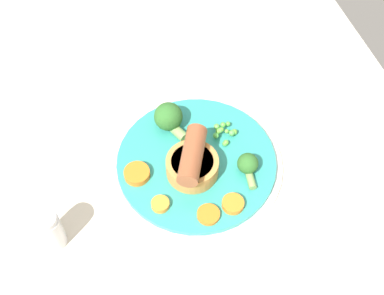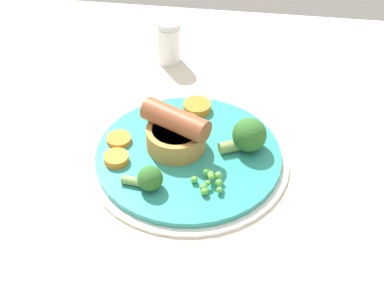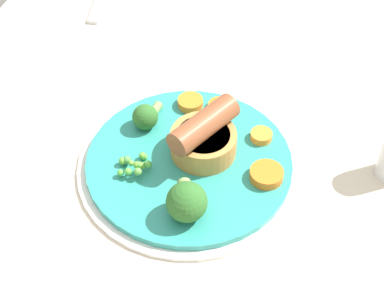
{
  "view_description": "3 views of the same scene",
  "coord_description": "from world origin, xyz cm",
  "px_view_note": "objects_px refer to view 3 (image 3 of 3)",
  "views": [
    {
      "loc": [
        41.15,
        -13.15,
        74.46
      ],
      "look_at": [
        -3.99,
        0.85,
        6.68
      ],
      "focal_mm": 50.0,
      "sensor_mm": 36.0,
      "label": 1
    },
    {
      "loc": [
        -11.79,
        64.64,
        62.55
      ],
      "look_at": [
        -3.43,
        1.2,
        5.53
      ],
      "focal_mm": 60.0,
      "sensor_mm": 36.0,
      "label": 2
    },
    {
      "loc": [
        -52.38,
        -14.5,
        62.52
      ],
      "look_at": [
        -1.9,
        1.2,
        5.6
      ],
      "focal_mm": 60.0,
      "sensor_mm": 36.0,
      "label": 3
    }
  ],
  "objects_px": {
    "carrot_slice_2": "(261,136)",
    "sausage_pudding": "(207,138)",
    "pea_pile": "(135,164)",
    "broccoli_floret_far": "(146,116)",
    "dinner_plate": "(189,165)",
    "carrot_slice_0": "(224,108)",
    "carrot_slice_3": "(266,175)",
    "carrot_slice_1": "(190,102)",
    "broccoli_floret_near": "(187,201)"
  },
  "relations": [
    {
      "from": "sausage_pudding",
      "to": "broccoli_floret_far",
      "type": "height_order",
      "value": "sausage_pudding"
    },
    {
      "from": "pea_pile",
      "to": "dinner_plate",
      "type": "bearing_deg",
      "value": -59.7
    },
    {
      "from": "sausage_pudding",
      "to": "carrot_slice_2",
      "type": "bearing_deg",
      "value": 152.64
    },
    {
      "from": "carrot_slice_0",
      "to": "dinner_plate",
      "type": "bearing_deg",
      "value": 169.94
    },
    {
      "from": "pea_pile",
      "to": "carrot_slice_2",
      "type": "relative_size",
      "value": 1.57
    },
    {
      "from": "broccoli_floret_far",
      "to": "dinner_plate",
      "type": "bearing_deg",
      "value": 66.58
    },
    {
      "from": "pea_pile",
      "to": "carrot_slice_3",
      "type": "bearing_deg",
      "value": -77.66
    },
    {
      "from": "pea_pile",
      "to": "broccoli_floret_near",
      "type": "xyz_separation_m",
      "value": [
        -0.04,
        -0.08,
        0.01
      ]
    },
    {
      "from": "dinner_plate",
      "to": "carrot_slice_1",
      "type": "distance_m",
      "value": 0.1
    },
    {
      "from": "sausage_pudding",
      "to": "broccoli_floret_near",
      "type": "bearing_deg",
      "value": 29.21
    },
    {
      "from": "pea_pile",
      "to": "carrot_slice_1",
      "type": "xyz_separation_m",
      "value": [
        0.13,
        -0.03,
        -0.0
      ]
    },
    {
      "from": "dinner_plate",
      "to": "sausage_pudding",
      "type": "distance_m",
      "value": 0.04
    },
    {
      "from": "broccoli_floret_far",
      "to": "carrot_slice_1",
      "type": "height_order",
      "value": "broccoli_floret_far"
    },
    {
      "from": "carrot_slice_3",
      "to": "carrot_slice_1",
      "type": "bearing_deg",
      "value": 53.02
    },
    {
      "from": "carrot_slice_2",
      "to": "pea_pile",
      "type": "bearing_deg",
      "value": 125.58
    },
    {
      "from": "broccoli_floret_near",
      "to": "carrot_slice_2",
      "type": "distance_m",
      "value": 0.15
    },
    {
      "from": "broccoli_floret_far",
      "to": "carrot_slice_2",
      "type": "bearing_deg",
      "value": 105.12
    },
    {
      "from": "dinner_plate",
      "to": "sausage_pudding",
      "type": "relative_size",
      "value": 2.78
    },
    {
      "from": "carrot_slice_2",
      "to": "carrot_slice_3",
      "type": "xyz_separation_m",
      "value": [
        -0.06,
        -0.02,
        0.0
      ]
    },
    {
      "from": "sausage_pudding",
      "to": "carrot_slice_0",
      "type": "bearing_deg",
      "value": -153.87
    },
    {
      "from": "dinner_plate",
      "to": "broccoli_floret_far",
      "type": "relative_size",
      "value": 5.0
    },
    {
      "from": "dinner_plate",
      "to": "carrot_slice_0",
      "type": "height_order",
      "value": "carrot_slice_0"
    },
    {
      "from": "sausage_pudding",
      "to": "carrot_slice_1",
      "type": "xyz_separation_m",
      "value": [
        0.07,
        0.04,
        -0.02
      ]
    },
    {
      "from": "carrot_slice_1",
      "to": "carrot_slice_0",
      "type": "bearing_deg",
      "value": -83.11
    },
    {
      "from": "broccoli_floret_near",
      "to": "carrot_slice_3",
      "type": "xyz_separation_m",
      "value": [
        0.08,
        -0.07,
        -0.02
      ]
    },
    {
      "from": "pea_pile",
      "to": "carrot_slice_1",
      "type": "relative_size",
      "value": 1.28
    },
    {
      "from": "pea_pile",
      "to": "carrot_slice_0",
      "type": "relative_size",
      "value": 1.26
    },
    {
      "from": "broccoli_floret_near",
      "to": "broccoli_floret_far",
      "type": "bearing_deg",
      "value": -167.2
    },
    {
      "from": "carrot_slice_0",
      "to": "broccoli_floret_far",
      "type": "bearing_deg",
      "value": 123.19
    },
    {
      "from": "pea_pile",
      "to": "carrot_slice_2",
      "type": "xyz_separation_m",
      "value": [
        0.09,
        -0.13,
        -0.0
      ]
    },
    {
      "from": "broccoli_floret_far",
      "to": "carrot_slice_3",
      "type": "xyz_separation_m",
      "value": [
        -0.04,
        -0.17,
        -0.01
      ]
    },
    {
      "from": "broccoli_floret_near",
      "to": "sausage_pudding",
      "type": "bearing_deg",
      "value": 158.08
    },
    {
      "from": "broccoli_floret_far",
      "to": "carrot_slice_1",
      "type": "distance_m",
      "value": 0.07
    },
    {
      "from": "pea_pile",
      "to": "broccoli_floret_far",
      "type": "relative_size",
      "value": 0.78
    },
    {
      "from": "carrot_slice_3",
      "to": "dinner_plate",
      "type": "bearing_deg",
      "value": 90.11
    },
    {
      "from": "sausage_pudding",
      "to": "pea_pile",
      "type": "distance_m",
      "value": 0.09
    },
    {
      "from": "carrot_slice_1",
      "to": "carrot_slice_3",
      "type": "distance_m",
      "value": 0.15
    },
    {
      "from": "broccoli_floret_near",
      "to": "carrot_slice_2",
      "type": "height_order",
      "value": "broccoli_floret_near"
    },
    {
      "from": "dinner_plate",
      "to": "broccoli_floret_far",
      "type": "height_order",
      "value": "broccoli_floret_far"
    },
    {
      "from": "pea_pile",
      "to": "carrot_slice_0",
      "type": "distance_m",
      "value": 0.15
    },
    {
      "from": "carrot_slice_2",
      "to": "carrot_slice_1",
      "type": "bearing_deg",
      "value": 72.98
    },
    {
      "from": "dinner_plate",
      "to": "pea_pile",
      "type": "distance_m",
      "value": 0.07
    },
    {
      "from": "pea_pile",
      "to": "broccoli_floret_near",
      "type": "relative_size",
      "value": 0.65
    },
    {
      "from": "sausage_pudding",
      "to": "carrot_slice_1",
      "type": "height_order",
      "value": "sausage_pudding"
    },
    {
      "from": "broccoli_floret_near",
      "to": "carrot_slice_1",
      "type": "distance_m",
      "value": 0.18
    },
    {
      "from": "broccoli_floret_far",
      "to": "carrot_slice_0",
      "type": "distance_m",
      "value": 0.1
    },
    {
      "from": "broccoli_floret_far",
      "to": "carrot_slice_3",
      "type": "bearing_deg",
      "value": 83.27
    },
    {
      "from": "carrot_slice_2",
      "to": "sausage_pudding",
      "type": "bearing_deg",
      "value": 126.23
    },
    {
      "from": "dinner_plate",
      "to": "pea_pile",
      "type": "xyz_separation_m",
      "value": [
        -0.03,
        0.06,
        0.02
      ]
    },
    {
      "from": "dinner_plate",
      "to": "carrot_slice_3",
      "type": "bearing_deg",
      "value": -89.89
    }
  ]
}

